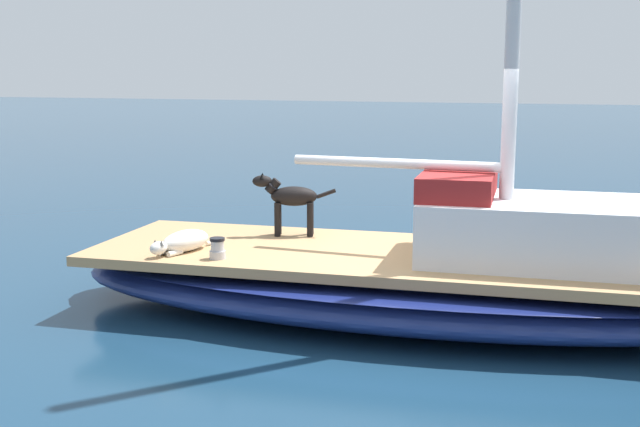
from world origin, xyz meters
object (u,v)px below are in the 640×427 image
object	(u,v)px
dog_black	(290,198)
deck_winch	(217,249)
sailboat_main	(412,285)
dog_white	(183,242)

from	to	relation	value
dog_black	deck_winch	xyz separation A→B (m)	(1.31, -0.23, -0.32)
sailboat_main	deck_winch	xyz separation A→B (m)	(0.89, -1.74, 0.42)
sailboat_main	deck_winch	distance (m)	2.00
sailboat_main	deck_winch	size ratio (longest dim) A/B	35.45
dog_black	deck_winch	distance (m)	1.36
dog_black	deck_winch	world-z (taller)	dog_black
sailboat_main	dog_white	xyz separation A→B (m)	(0.74, -2.21, 0.43)
dog_white	dog_black	bearing A→B (deg)	148.95
dog_white	sailboat_main	bearing A→B (deg)	108.60
dog_white	deck_winch	xyz separation A→B (m)	(0.15, 0.47, -0.01)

